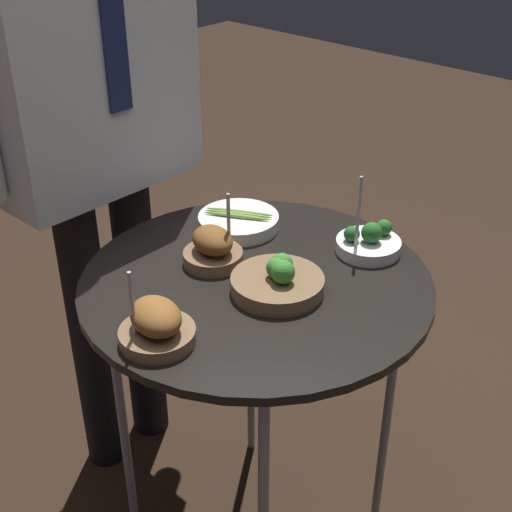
{
  "coord_description": "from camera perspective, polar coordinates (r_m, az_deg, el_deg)",
  "views": [
    {
      "loc": [
        -0.86,
        -0.78,
        1.48
      ],
      "look_at": [
        0.0,
        0.0,
        0.79
      ],
      "focal_mm": 50.0,
      "sensor_mm": 36.0,
      "label": 1
    }
  ],
  "objects": [
    {
      "name": "bowl_roast_back_right",
      "position": [
        1.2,
        -7.97,
        -5.54
      ],
      "size": [
        0.13,
        0.13,
        0.14
      ],
      "color": "brown",
      "rests_on": "serving_cart"
    },
    {
      "name": "bowl_broccoli_near_rim",
      "position": [
        1.47,
        8.99,
        1.11
      ],
      "size": [
        0.13,
        0.13,
        0.18
      ],
      "color": "white",
      "rests_on": "serving_cart"
    },
    {
      "name": "bowl_roast_front_right",
      "position": [
        1.41,
        -3.47,
        0.58
      ],
      "size": [
        0.12,
        0.12,
        0.15
      ],
      "color": "brown",
      "rests_on": "serving_cart"
    },
    {
      "name": "serving_cart",
      "position": [
        1.41,
        0.0,
        -3.64
      ],
      "size": [
        0.68,
        0.68,
        0.74
      ],
      "color": "black",
      "rests_on": "ground_plane"
    },
    {
      "name": "bowl_asparagus_back_left",
      "position": [
        1.55,
        -1.41,
        2.79
      ],
      "size": [
        0.18,
        0.18,
        0.04
      ],
      "color": "white",
      "rests_on": "serving_cart"
    },
    {
      "name": "waiter_figure",
      "position": [
        1.59,
        -13.38,
        13.23
      ],
      "size": [
        0.6,
        0.22,
        1.62
      ],
      "color": "black",
      "rests_on": "ground_plane"
    },
    {
      "name": "bowl_broccoli_front_left",
      "position": [
        1.33,
        1.77,
        -2.04
      ],
      "size": [
        0.18,
        0.18,
        0.08
      ],
      "color": "brown",
      "rests_on": "serving_cart"
    }
  ]
}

